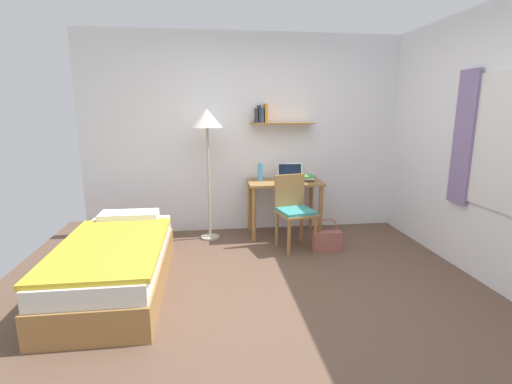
% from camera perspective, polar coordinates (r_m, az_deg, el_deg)
% --- Properties ---
extents(ground_plane, '(5.28, 5.28, 0.00)m').
position_cam_1_polar(ground_plane, '(3.49, 3.38, -15.57)').
color(ground_plane, brown).
extents(wall_back, '(4.40, 0.27, 2.60)m').
position_cam_1_polar(wall_back, '(5.09, -0.67, 8.70)').
color(wall_back, white).
rests_on(wall_back, ground_plane).
extents(wall_right, '(0.10, 4.40, 2.60)m').
position_cam_1_polar(wall_right, '(4.01, 33.47, 5.64)').
color(wall_right, white).
rests_on(wall_right, ground_plane).
extents(bed, '(0.89, 1.85, 0.54)m').
position_cam_1_polar(bed, '(3.76, -20.45, -10.16)').
color(bed, '#9E703D').
rests_on(bed, ground_plane).
extents(desk, '(0.95, 0.54, 0.72)m').
position_cam_1_polar(desk, '(4.94, 4.31, 0.01)').
color(desk, '#9E703D').
rests_on(desk, ground_plane).
extents(desk_chair, '(0.49, 0.50, 0.87)m').
position_cam_1_polar(desk_chair, '(4.49, 5.76, -2.46)').
color(desk_chair, '#9E703D').
rests_on(desk_chair, ground_plane).
extents(standing_lamp, '(0.38, 0.38, 1.64)m').
position_cam_1_polar(standing_lamp, '(4.68, -7.42, 9.86)').
color(standing_lamp, '#B2A893').
rests_on(standing_lamp, ground_plane).
extents(laptop, '(0.34, 0.23, 0.22)m').
position_cam_1_polar(laptop, '(4.99, 5.27, 2.46)').
color(laptop, '#B7BABF').
rests_on(laptop, desk).
extents(water_bottle, '(0.07, 0.07, 0.22)m').
position_cam_1_polar(water_bottle, '(4.91, 0.67, 3.01)').
color(water_bottle, '#4C99DB').
rests_on(water_bottle, desk).
extents(book_stack, '(0.19, 0.21, 0.07)m').
position_cam_1_polar(book_stack, '(4.95, 7.73, 2.11)').
color(book_stack, '#333338').
rests_on(book_stack, desk).
extents(handbag, '(0.33, 0.11, 0.40)m').
position_cam_1_polar(handbag, '(4.54, 10.71, -7.15)').
color(handbag, '#99564C').
rests_on(handbag, ground_plane).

